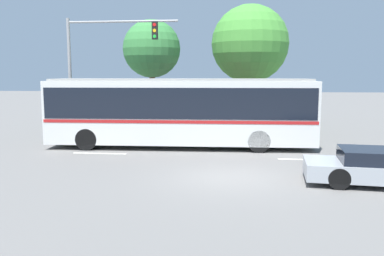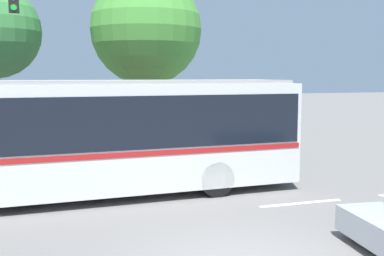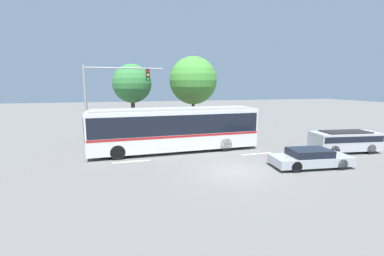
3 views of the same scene
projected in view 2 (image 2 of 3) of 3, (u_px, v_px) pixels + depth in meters
city_bus at (79, 132)px, 12.57m from camera, size 12.57×3.00×3.26m
flowering_hedge at (101, 144)px, 17.62m from camera, size 6.60×1.13×1.52m
street_tree_centre at (146, 30)px, 20.62m from camera, size 5.00×5.00×7.95m
lane_stripe_far at (301, 203)px, 12.17m from camera, size 2.40×0.16×0.01m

